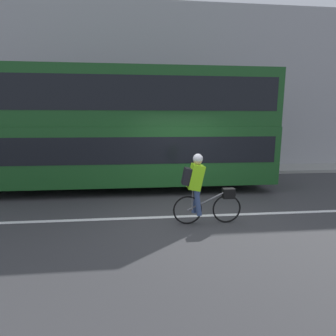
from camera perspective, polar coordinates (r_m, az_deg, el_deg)
name	(u,v)px	position (r m, az deg, el deg)	size (l,w,h in m)	color
ground_plane	(192,220)	(6.21, 5.21, -11.12)	(80.00, 80.00, 0.00)	#38383A
road_center_line	(190,216)	(6.41, 4.84, -10.39)	(50.00, 0.14, 0.01)	silver
sidewalk_curb	(168,171)	(11.74, -0.09, -0.57)	(60.00, 1.76, 0.13)	gray
building_facade	(165,89)	(12.65, -0.56, 16.80)	(60.00, 0.30, 7.43)	#9E9EA3
bus	(122,126)	(8.83, -10.06, 9.10)	(9.71, 2.51, 3.80)	black
cyclist_on_bike	(200,187)	(5.75, 7.06, -4.02)	(1.53, 0.32, 1.57)	black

